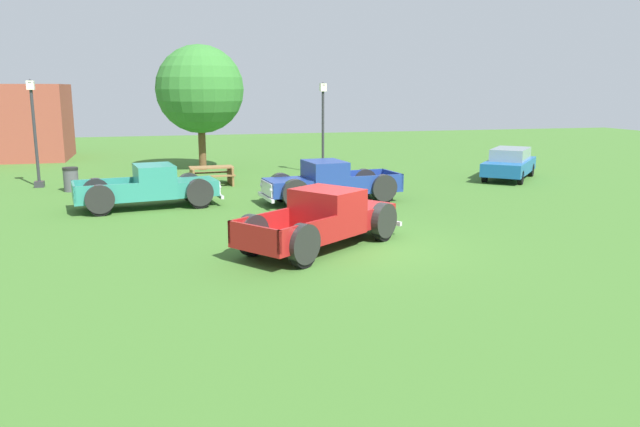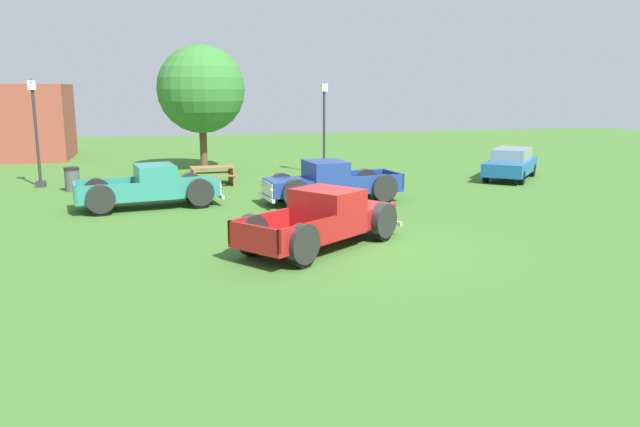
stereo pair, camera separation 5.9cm
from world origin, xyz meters
TOP-DOWN VIEW (x-y plane):
  - ground_plane at (0.00, 0.00)m, footprint 80.00×80.00m
  - pickup_truck_foreground at (-0.65, 0.22)m, footprint 4.95×4.25m
  - pickup_truck_behind_left at (0.78, 6.09)m, footprint 5.05×2.32m
  - pickup_truck_behind_right at (-4.91, 6.79)m, footprint 4.98×2.49m
  - sedan_distant_a at (10.35, 9.66)m, footprint 4.00×4.18m
  - lamp_post_near at (2.75, 13.46)m, footprint 0.36×0.36m
  - lamp_post_far at (-9.58, 12.51)m, footprint 0.36×0.36m
  - picnic_table at (-2.68, 11.31)m, footprint 1.86×1.55m
  - trash_can at (-8.18, 11.07)m, footprint 0.59×0.59m
  - oak_tree_east at (-2.66, 16.42)m, footprint 4.26×4.26m
  - brick_pavilion at (-13.02, 23.80)m, footprint 6.61×5.08m

SIDE VIEW (x-z plane):
  - ground_plane at x=0.00m, z-range 0.00..0.00m
  - trash_can at x=-8.18m, z-range 0.00..0.95m
  - picnic_table at x=-2.68m, z-range 0.10..0.88m
  - pickup_truck_behind_right at x=-4.91m, z-range -0.03..1.43m
  - pickup_truck_foreground at x=-0.65m, z-range -0.03..1.46m
  - pickup_truck_behind_left at x=0.78m, z-range -0.03..1.46m
  - sedan_distant_a at x=10.35m, z-range 0.03..1.41m
  - brick_pavilion at x=-13.02m, z-range 0.00..4.22m
  - lamp_post_near at x=2.75m, z-range 0.10..4.38m
  - lamp_post_far at x=-9.58m, z-range 0.10..4.47m
  - oak_tree_east at x=-2.66m, z-range 0.90..6.98m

